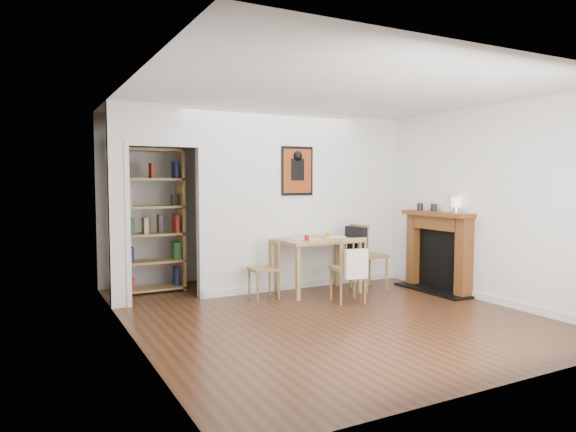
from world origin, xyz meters
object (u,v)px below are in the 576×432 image
ceramic_jar_a (434,208)px  dining_table (319,245)px  mantel_lamp (456,203)px  notebook (333,237)px  orange_fruit (328,235)px  ceramic_jar_b (420,207)px  chair_left (264,270)px  fireplace (439,249)px  chair_right (368,255)px  bookshelf (153,221)px  red_glass (307,238)px  chair_front (348,269)px

ceramic_jar_a → dining_table: bearing=160.0°
mantel_lamp → notebook: bearing=138.8°
orange_fruit → ceramic_jar_b: 1.47m
chair_left → notebook: bearing=3.2°
chair_left → notebook: (1.16, 0.06, 0.38)m
fireplace → mantel_lamp: (-0.01, -0.33, 0.68)m
chair_right → bookshelf: 3.19m
chair_right → ceramic_jar_a: bearing=-29.1°
red_glass → ceramic_jar_a: (1.86, -0.51, 0.40)m
notebook → ceramic_jar_b: bearing=-20.2°
dining_table → notebook: size_ratio=3.72×
mantel_lamp → ceramic_jar_b: mantel_lamp is taller
chair_left → red_glass: (0.62, -0.10, 0.42)m
ceramic_jar_a → bookshelf: bearing=154.5°
bookshelf → red_glass: bookshelf is taller
chair_left → red_glass: 0.75m
red_glass → mantel_lamp: bearing=-27.7°
ceramic_jar_a → chair_right: bearing=150.9°
red_glass → notebook: bearing=16.6°
chair_right → mantel_lamp: 1.47m
chair_left → notebook: size_ratio=2.61×
red_glass → mantel_lamp: (1.84, -0.97, 0.48)m
dining_table → chair_left: 0.91m
dining_table → chair_front: size_ratio=1.29×
chair_right → orange_fruit: 0.68m
red_glass → ceramic_jar_a: size_ratio=0.75×
chair_right → notebook: (-0.47, 0.21, 0.28)m
fireplace → ceramic_jar_b: size_ratio=11.16×
red_glass → ceramic_jar_a: ceramic_jar_a is taller
chair_left → ceramic_jar_b: ceramic_jar_b is taller
chair_front → ceramic_jar_a: ceramic_jar_a is taller
mantel_lamp → ceramic_jar_b: size_ratio=2.01×
dining_table → ceramic_jar_a: size_ratio=10.58×
bookshelf → fireplace: size_ratio=1.67×
orange_fruit → red_glass: bearing=-159.9°
chair_right → orange_fruit: size_ratio=12.12×
chair_right → bookshelf: (-2.86, 1.30, 0.53)m
fireplace → mantel_lamp: mantel_lamp is taller
dining_table → red_glass: size_ratio=14.06×
orange_fruit → mantel_lamp: bearing=-39.2°
dining_table → notebook: (0.30, 0.09, 0.10)m
orange_fruit → mantel_lamp: 1.86m
chair_left → orange_fruit: bearing=3.5°
dining_table → ceramic_jar_b: 1.68m
chair_left → chair_front: (0.90, -0.71, 0.05)m
notebook → ceramic_jar_a: size_ratio=2.84×
bookshelf → mantel_lamp: 4.31m
orange_fruit → ceramic_jar_b: (1.34, -0.46, 0.40)m
chair_left → fireplace: (2.47, -0.73, 0.22)m
ceramic_jar_b → mantel_lamp: bearing=-86.0°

